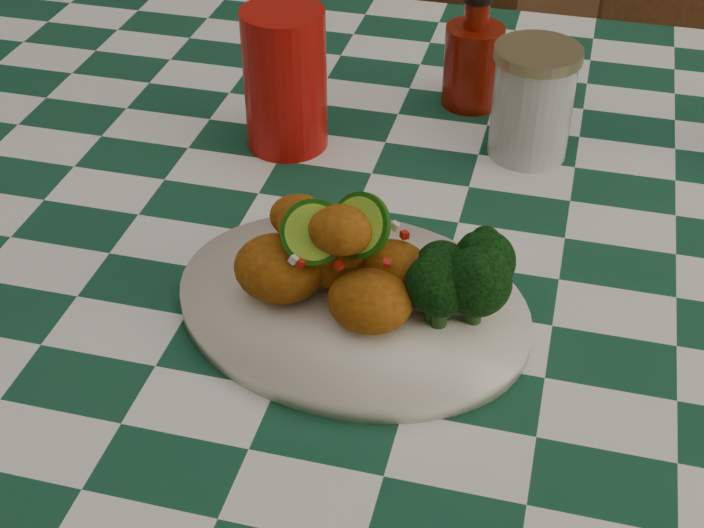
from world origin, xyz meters
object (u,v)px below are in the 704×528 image
(wooden_chair_left, at_px, (363,104))
(red_tumbler, at_px, (285,80))
(fried_chicken_pile, at_px, (344,253))
(ketchup_bottle, at_px, (474,48))
(dining_table, at_px, (437,485))
(plate, at_px, (352,306))
(mason_jar, at_px, (532,102))

(wooden_chair_left, bearing_deg, red_tumbler, -80.34)
(fried_chicken_pile, relative_size, ketchup_bottle, 1.05)
(ketchup_bottle, bearing_deg, dining_table, -83.57)
(ketchup_bottle, bearing_deg, fried_chicken_pile, -96.54)
(fried_chicken_pile, height_order, red_tumbler, red_tumbler)
(fried_chicken_pile, xyz_separation_m, wooden_chair_left, (-0.20, 0.89, -0.36))
(plate, height_order, wooden_chair_left, wooden_chair_left)
(ketchup_bottle, bearing_deg, mason_jar, -51.23)
(red_tumbler, relative_size, ketchup_bottle, 1.10)
(fried_chicken_pile, bearing_deg, dining_table, 65.15)
(dining_table, xyz_separation_m, wooden_chair_left, (-0.28, 0.73, 0.10))
(red_tumbler, bearing_deg, plate, -61.90)
(red_tumbler, height_order, ketchup_bottle, red_tumbler)
(plate, distance_m, red_tumbler, 0.30)
(wooden_chair_left, bearing_deg, plate, -73.47)
(plate, xyz_separation_m, wooden_chair_left, (-0.21, 0.89, -0.30))
(dining_table, relative_size, ketchup_bottle, 11.92)
(plate, xyz_separation_m, mason_jar, (0.12, 0.31, 0.05))
(wooden_chair_left, bearing_deg, mason_jar, -57.73)
(ketchup_bottle, xyz_separation_m, wooden_chair_left, (-0.25, 0.49, -0.36))
(red_tumbler, distance_m, ketchup_bottle, 0.23)
(plate, xyz_separation_m, red_tumbler, (-0.14, 0.26, 0.07))
(plate, relative_size, wooden_chair_left, 0.32)
(dining_table, relative_size, red_tumbler, 10.87)
(mason_jar, height_order, wooden_chair_left, wooden_chair_left)
(ketchup_bottle, xyz_separation_m, mason_jar, (0.08, -0.10, -0.01))
(ketchup_bottle, bearing_deg, wooden_chair_left, 116.75)
(fried_chicken_pile, bearing_deg, ketchup_bottle, 83.46)
(red_tumbler, bearing_deg, mason_jar, 9.95)
(mason_jar, bearing_deg, dining_table, -108.45)
(dining_table, distance_m, mason_jar, 0.48)
(red_tumbler, xyz_separation_m, mason_jar, (0.25, 0.04, -0.02))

